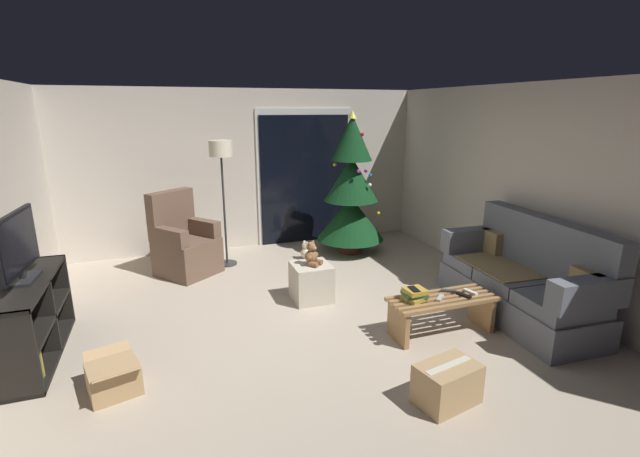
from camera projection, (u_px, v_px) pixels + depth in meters
name	position (u px, v px, depth m)	size (l,w,h in m)	color
ground_plane	(306.00, 327.00, 4.62)	(7.00, 7.00, 0.00)	#B2A38E
wall_back	(248.00, 170.00, 7.08)	(5.72, 0.12, 2.50)	beige
wall_right	(537.00, 192.00, 5.21)	(0.12, 6.00, 2.50)	beige
patio_door_frame	(305.00, 177.00, 7.35)	(1.60, 0.02, 2.20)	silver
patio_door_glass	(305.00, 180.00, 7.35)	(1.50, 0.02, 2.10)	black
couch	(523.00, 280.00, 4.81)	(0.89, 1.98, 1.08)	slate
coffee_table	(442.00, 309.00, 4.44)	(1.10, 0.40, 0.39)	#9E7547
remote_graphite	(449.00, 291.00, 4.53)	(0.04, 0.16, 0.02)	#333338
remote_white	(470.00, 292.00, 4.51)	(0.04, 0.16, 0.02)	silver
remote_silver	(440.00, 298.00, 4.36)	(0.04, 0.16, 0.02)	#ADADB2
remote_black	(464.00, 295.00, 4.43)	(0.04, 0.16, 0.02)	black
book_stack	(415.00, 294.00, 4.33)	(0.24, 0.23, 0.12)	#B79333
cell_phone	(414.00, 289.00, 4.29)	(0.07, 0.14, 0.01)	black
christmas_tree	(351.00, 192.00, 6.78)	(1.04, 1.04, 2.18)	#4C1E19
armchair	(184.00, 245.00, 6.04)	(0.96, 0.96, 1.13)	brown
floor_lamp	(221.00, 161.00, 6.08)	(0.32, 0.32, 1.78)	#2D2D30
media_shelf	(26.00, 325.00, 3.92)	(0.40, 1.40, 0.75)	black
television	(18.00, 247.00, 3.80)	(0.22, 0.84, 0.61)	black
ottoman	(311.00, 282.00, 5.23)	(0.44, 0.44, 0.44)	beige
teddy_bear_chestnut	(312.00, 255.00, 5.14)	(0.21, 0.22, 0.29)	brown
teddy_bear_cream_by_tree	(306.00, 251.00, 6.66)	(0.20, 0.20, 0.29)	beige
cardboard_box_open_near_shelf	(114.00, 378.00, 3.53)	(0.48, 0.58, 0.30)	tan
cardboard_box_taped_mid_floor	(447.00, 384.00, 3.40)	(0.53, 0.40, 0.33)	tan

